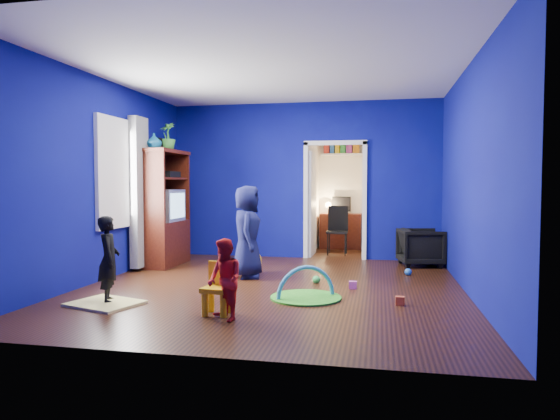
% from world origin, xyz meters
% --- Properties ---
extents(floor, '(5.00, 5.50, 0.01)m').
position_xyz_m(floor, '(0.00, 0.00, 0.00)').
color(floor, black).
rests_on(floor, ground).
extents(ceiling, '(5.00, 5.50, 0.01)m').
position_xyz_m(ceiling, '(0.00, 0.00, 2.90)').
color(ceiling, white).
rests_on(ceiling, wall_back).
extents(wall_back, '(5.00, 0.02, 2.90)m').
position_xyz_m(wall_back, '(0.00, 2.75, 1.45)').
color(wall_back, '#090B6E').
rests_on(wall_back, floor).
extents(wall_front, '(5.00, 0.02, 2.90)m').
position_xyz_m(wall_front, '(0.00, -2.75, 1.45)').
color(wall_front, '#090B6E').
rests_on(wall_front, floor).
extents(wall_left, '(0.02, 5.50, 2.90)m').
position_xyz_m(wall_left, '(-2.50, 0.00, 1.45)').
color(wall_left, '#090B6E').
rests_on(wall_left, floor).
extents(wall_right, '(0.02, 5.50, 2.90)m').
position_xyz_m(wall_right, '(2.50, 0.00, 1.45)').
color(wall_right, '#090B6E').
rests_on(wall_right, floor).
extents(alcove, '(1.00, 1.75, 2.50)m').
position_xyz_m(alcove, '(0.60, 3.62, 1.25)').
color(alcove, silver).
rests_on(alcove, floor).
extents(armchair, '(0.81, 0.80, 0.64)m').
position_xyz_m(armchair, '(2.10, 2.20, 0.32)').
color(armchair, black).
rests_on(armchair, floor).
extents(child_black, '(0.38, 0.44, 1.02)m').
position_xyz_m(child_black, '(-1.68, -1.23, 0.51)').
color(child_black, black).
rests_on(child_black, floor).
extents(child_navy, '(0.56, 0.74, 1.36)m').
position_xyz_m(child_navy, '(-0.50, 0.60, 0.68)').
color(child_navy, '#0F1639').
rests_on(child_navy, floor).
extents(toddler_red, '(0.51, 0.51, 0.83)m').
position_xyz_m(toddler_red, '(-0.13, -1.68, 0.42)').
color(toddler_red, red).
rests_on(toddler_red, floor).
extents(vase, '(0.28, 0.28, 0.25)m').
position_xyz_m(vase, '(-2.22, 1.15, 2.09)').
color(vase, '#0D626D').
rests_on(vase, tv_armoire).
extents(potted_plant, '(0.34, 0.34, 0.50)m').
position_xyz_m(potted_plant, '(-2.22, 1.67, 2.21)').
color(potted_plant, green).
rests_on(potted_plant, tv_armoire).
extents(tv_armoire, '(0.58, 1.14, 1.96)m').
position_xyz_m(tv_armoire, '(-2.22, 1.45, 0.98)').
color(tv_armoire, '#3E140A').
rests_on(tv_armoire, floor).
extents(crt_tv, '(0.46, 0.70, 0.54)m').
position_xyz_m(crt_tv, '(-2.18, 1.45, 1.02)').
color(crt_tv, silver).
rests_on(crt_tv, tv_armoire).
extents(yellow_blanket, '(0.90, 0.80, 0.03)m').
position_xyz_m(yellow_blanket, '(-1.68, -1.33, 0.01)').
color(yellow_blanket, '#F2E07A').
rests_on(yellow_blanket, floor).
extents(hopper_ball, '(0.41, 0.41, 0.41)m').
position_xyz_m(hopper_ball, '(-0.55, 0.85, 0.20)').
color(hopper_ball, yellow).
rests_on(hopper_ball, floor).
extents(kid_chair, '(0.32, 0.32, 0.50)m').
position_xyz_m(kid_chair, '(-0.28, -1.48, 0.25)').
color(kid_chair, yellow).
rests_on(kid_chair, floor).
extents(play_mat, '(0.86, 0.86, 0.02)m').
position_xyz_m(play_mat, '(0.54, -0.56, 0.01)').
color(play_mat, green).
rests_on(play_mat, floor).
extents(toy_arch, '(0.67, 0.46, 0.77)m').
position_xyz_m(toy_arch, '(0.54, -0.56, 0.02)').
color(toy_arch, '#3F8CD8').
rests_on(toy_arch, floor).
extents(window_left, '(0.03, 0.95, 1.55)m').
position_xyz_m(window_left, '(-2.48, 0.35, 1.55)').
color(window_left, white).
rests_on(window_left, wall_left).
extents(curtain, '(0.14, 0.42, 2.40)m').
position_xyz_m(curtain, '(-2.37, 0.90, 1.25)').
color(curtain, slate).
rests_on(curtain, floor).
extents(doorway, '(1.16, 0.10, 2.10)m').
position_xyz_m(doorway, '(0.60, 2.75, 1.05)').
color(doorway, white).
rests_on(doorway, floor).
extents(study_desk, '(0.88, 0.44, 0.75)m').
position_xyz_m(study_desk, '(0.60, 4.26, 0.38)').
color(study_desk, '#3D140A').
rests_on(study_desk, floor).
extents(desk_monitor, '(0.40, 0.05, 0.32)m').
position_xyz_m(desk_monitor, '(0.60, 4.38, 0.95)').
color(desk_monitor, black).
rests_on(desk_monitor, study_desk).
extents(desk_lamp, '(0.14, 0.14, 0.14)m').
position_xyz_m(desk_lamp, '(0.32, 4.32, 0.93)').
color(desk_lamp, '#FFD88C').
rests_on(desk_lamp, study_desk).
extents(folding_chair, '(0.40, 0.40, 0.92)m').
position_xyz_m(folding_chair, '(0.60, 3.30, 0.46)').
color(folding_chair, black).
rests_on(folding_chair, floor).
extents(book_shelf, '(0.88, 0.24, 0.04)m').
position_xyz_m(book_shelf, '(0.60, 4.37, 2.02)').
color(book_shelf, white).
rests_on(book_shelf, study_desk).
extents(toy_0, '(0.10, 0.08, 0.10)m').
position_xyz_m(toy_0, '(1.65, -0.69, 0.05)').
color(toy_0, '#E25125').
rests_on(toy_0, floor).
extents(toy_1, '(0.11, 0.11, 0.11)m').
position_xyz_m(toy_1, '(1.84, 1.25, 0.06)').
color(toy_1, blue).
rests_on(toy_1, floor).
extents(toy_2, '(0.10, 0.08, 0.10)m').
position_xyz_m(toy_2, '(-0.59, -0.94, 0.05)').
color(toy_2, orange).
rests_on(toy_2, floor).
extents(toy_3, '(0.11, 0.11, 0.11)m').
position_xyz_m(toy_3, '(0.55, 0.38, 0.06)').
color(toy_3, green).
rests_on(toy_3, floor).
extents(toy_4, '(0.10, 0.08, 0.10)m').
position_xyz_m(toy_4, '(1.07, 0.11, 0.05)').
color(toy_4, '#DA51B6').
rests_on(toy_4, floor).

